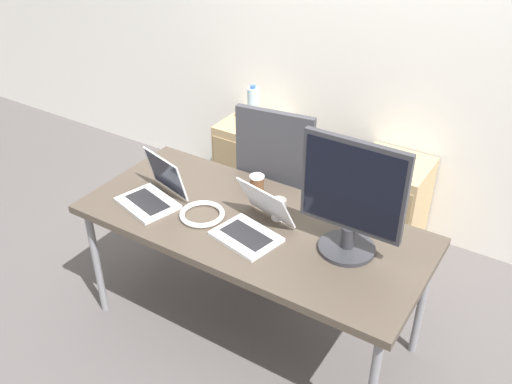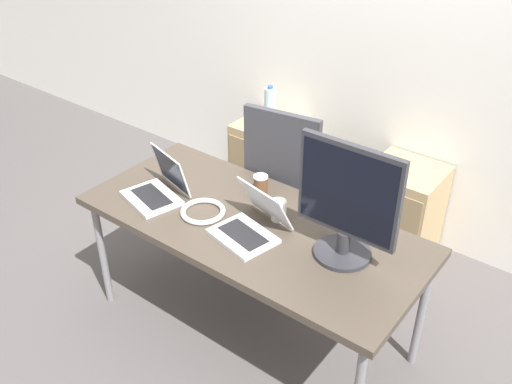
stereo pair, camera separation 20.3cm
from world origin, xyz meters
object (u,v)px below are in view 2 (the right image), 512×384
at_px(laptop_left, 158,188).
at_px(cabinet_right, 401,211).
at_px(laptop_right, 251,225).
at_px(water_bottle, 270,106).
at_px(cable_coil, 203,211).
at_px(monitor, 347,204).
at_px(coffee_cup_brown, 261,185).
at_px(coffee_cup_white, 279,210).
at_px(cabinet_left, 269,162).
at_px(office_chair, 294,204).

bearing_deg(laptop_left, cabinet_right, 55.90).
xyz_separation_m(cabinet_right, laptop_right, (-0.27, -1.20, 0.47)).
relative_size(water_bottle, laptop_right, 0.74).
bearing_deg(cable_coil, monitor, 10.88).
height_order(water_bottle, coffee_cup_brown, water_bottle).
xyz_separation_m(laptop_left, coffee_cup_white, (0.61, 0.21, 0.00)).
bearing_deg(cabinet_right, water_bottle, 179.88).
bearing_deg(cabinet_right, monitor, -81.57).
height_order(laptop_left, coffee_cup_brown, laptop_left).
bearing_deg(cabinet_left, coffee_cup_brown, -56.33).
height_order(cabinet_left, laptop_right, laptop_right).
relative_size(cabinet_left, water_bottle, 2.19).
height_order(cabinet_left, cabinet_right, same).
bearing_deg(monitor, cable_coil, -169.12).
distance_m(cabinet_right, cable_coil, 1.40).
xyz_separation_m(office_chair, cabinet_left, (-0.55, 0.49, -0.12)).
height_order(cabinet_left, laptop_left, laptop_left).
bearing_deg(cabinet_left, office_chair, -42.12).
xyz_separation_m(cabinet_left, laptop_left, (0.19, -1.24, 0.47)).
xyz_separation_m(monitor, coffee_cup_white, (-0.39, 0.05, -0.22)).
bearing_deg(laptop_left, monitor, 9.01).
distance_m(cabinet_right, monitor, 1.29).
distance_m(laptop_left, coffee_cup_brown, 0.53).
distance_m(office_chair, laptop_left, 0.90).
bearing_deg(coffee_cup_white, office_chair, 115.90).
bearing_deg(cabinet_right, coffee_cup_white, -102.37).
bearing_deg(coffee_cup_white, cable_coil, -150.05).
xyz_separation_m(cabinet_left, coffee_cup_brown, (0.60, -0.90, 0.48)).
bearing_deg(office_chair, water_bottle, 137.75).
distance_m(monitor, coffee_cup_white, 0.45).
bearing_deg(cable_coil, laptop_right, 3.45).
bearing_deg(coffee_cup_brown, laptop_right, -60.97).
height_order(water_bottle, laptop_left, laptop_left).
bearing_deg(laptop_left, coffee_cup_white, 18.84).
xyz_separation_m(laptop_left, cable_coil, (0.29, 0.02, -0.04)).
height_order(laptop_right, cable_coil, laptop_right).
xyz_separation_m(office_chair, monitor, (0.65, -0.59, 0.57)).
relative_size(cabinet_left, cable_coil, 2.73).
bearing_deg(cabinet_left, cabinet_right, 0.00).
xyz_separation_m(cabinet_left, coffee_cup_white, (0.81, -1.03, 0.47)).
distance_m(office_chair, cable_coil, 0.79).
bearing_deg(cabinet_right, laptop_right, -102.48).
bearing_deg(water_bottle, laptop_right, -57.48).
relative_size(laptop_left, coffee_cup_brown, 3.09).
bearing_deg(cable_coil, office_chair, 84.85).
relative_size(laptop_right, monitor, 0.68).
bearing_deg(cabinet_left, coffee_cup_white, -51.94).
xyz_separation_m(laptop_right, monitor, (0.43, 0.12, 0.23)).
height_order(coffee_cup_brown, cable_coil, coffee_cup_brown).
bearing_deg(water_bottle, cable_coil, -68.48).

